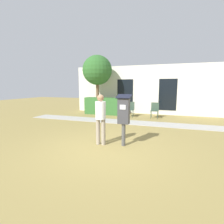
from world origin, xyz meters
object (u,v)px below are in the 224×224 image
object	(u,v)px
parking_meter	(124,113)
outdoor_chair_middle	(155,109)
person_standing	(101,116)
outdoor_chair_left	(130,108)

from	to	relation	value
parking_meter	outdoor_chair_middle	bearing A→B (deg)	85.54
outdoor_chair_middle	parking_meter	bearing A→B (deg)	-86.28
person_standing	outdoor_chair_left	size ratio (longest dim) A/B	1.76
parking_meter	outdoor_chair_middle	size ratio (longest dim) A/B	1.77
person_standing	outdoor_chair_middle	size ratio (longest dim) A/B	1.76
parking_meter	person_standing	bearing A→B (deg)	-169.95
parking_meter	outdoor_chair_middle	distance (m)	5.26
parking_meter	outdoor_chair_left	xyz separation A→B (m)	(-1.03, 5.20, -0.49)
parking_meter	outdoor_chair_left	world-z (taller)	parking_meter
outdoor_chair_left	outdoor_chair_middle	size ratio (longest dim) A/B	1.00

